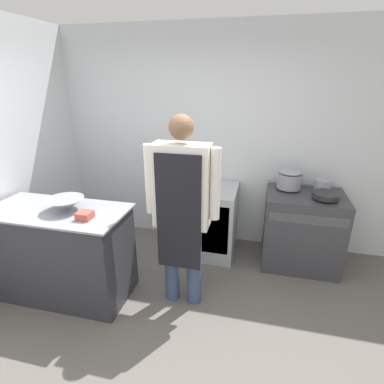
{
  "coord_description": "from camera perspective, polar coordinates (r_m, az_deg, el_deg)",
  "views": [
    {
      "loc": [
        0.79,
        -1.65,
        2.1
      ],
      "look_at": [
        0.12,
        1.11,
        1.0
      ],
      "focal_mm": 28.0,
      "sensor_mm": 36.0,
      "label": 1
    }
  ],
  "objects": [
    {
      "name": "plastic_tub",
      "position": [
        2.79,
        -19.73,
        -4.21
      ],
      "size": [
        0.12,
        0.12,
        0.07
      ],
      "color": "#B24C3F",
      "rests_on": "prep_counter"
    },
    {
      "name": "person_cook",
      "position": [
        2.66,
        -1.96,
        -2.19
      ],
      "size": [
        0.67,
        0.24,
        1.82
      ],
      "color": "#38476B",
      "rests_on": "ground_plane"
    },
    {
      "name": "wall_back",
      "position": [
        3.86,
        1.48,
        9.88
      ],
      "size": [
        8.0,
        0.05,
        2.7
      ],
      "color": "silver",
      "rests_on": "ground_plane"
    },
    {
      "name": "stock_pot",
      "position": [
        3.6,
        18.09,
        2.4
      ],
      "size": [
        0.27,
        0.27,
        0.22
      ],
      "color": "gray",
      "rests_on": "stove"
    },
    {
      "name": "stove",
      "position": [
        3.73,
        20.15,
        -6.71
      ],
      "size": [
        0.85,
        0.65,
        0.9
      ],
      "color": "#38383D",
      "rests_on": "ground_plane"
    },
    {
      "name": "prep_counter",
      "position": [
        3.29,
        -23.37,
        -10.54
      ],
      "size": [
        1.34,
        0.64,
        0.93
      ],
      "color": "#2D2D33",
      "rests_on": "ground_plane"
    },
    {
      "name": "mixing_bowl",
      "position": [
        3.02,
        -22.94,
        -2.19
      ],
      "size": [
        0.34,
        0.34,
        0.12
      ],
      "color": "gray",
      "rests_on": "prep_counter"
    },
    {
      "name": "saute_pan",
      "position": [
        3.46,
        24.11,
        -0.58
      ],
      "size": [
        0.27,
        0.27,
        0.06
      ],
      "color": "#262628",
      "rests_on": "stove"
    },
    {
      "name": "sauce_pot",
      "position": [
        3.66,
        23.62,
        1.21
      ],
      "size": [
        0.18,
        0.18,
        0.13
      ],
      "color": "gray",
      "rests_on": "stove"
    },
    {
      "name": "fridge_unit",
      "position": [
        3.75,
        3.6,
        -5.41
      ],
      "size": [
        0.61,
        0.67,
        0.85
      ],
      "color": "#A8ADB2",
      "rests_on": "ground_plane"
    },
    {
      "name": "wall_left",
      "position": [
        3.78,
        -30.45,
        6.77
      ],
      "size": [
        0.05,
        8.0,
        2.7
      ],
      "color": "silver",
      "rests_on": "ground_plane"
    },
    {
      "name": "ground_plane",
      "position": [
        2.78,
        -8.91,
        -28.21
      ],
      "size": [
        14.0,
        14.0,
        0.0
      ],
      "primitive_type": "plane",
      "color": "#5B5651"
    }
  ]
}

